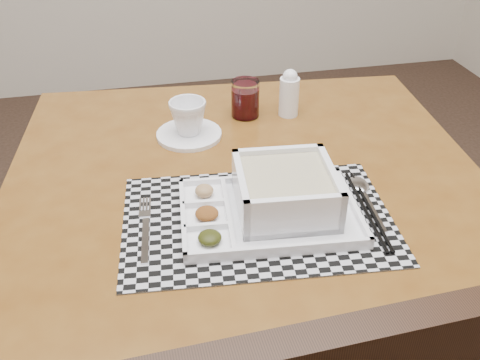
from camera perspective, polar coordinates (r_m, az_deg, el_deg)
name	(u,v)px	position (r m, az deg, el deg)	size (l,w,h in m)	color
dining_table	(248,213)	(1.12, 0.82, -3.54)	(1.06, 1.06, 0.73)	#5D3310
placemat	(258,219)	(0.98, 1.90, -4.20)	(0.49, 0.32, 0.00)	#B7B6BE
serving_tray	(279,198)	(0.97, 4.18, -1.98)	(0.34, 0.25, 0.09)	white
fork	(144,227)	(0.97, -10.17, -4.94)	(0.03, 0.19, 0.00)	silver
spoon	(361,188)	(1.08, 12.79, -0.83)	(0.04, 0.18, 0.01)	silver
chopsticks	(368,209)	(1.02, 13.46, -3.07)	(0.04, 0.24, 0.01)	black
saucer	(189,134)	(1.24, -5.45, 4.86)	(0.15, 0.15, 0.01)	white
cup	(188,117)	(1.22, -5.56, 6.68)	(0.08, 0.08, 0.08)	white
juice_glass	(245,100)	(1.31, 0.56, 8.52)	(0.07, 0.07, 0.09)	white
creamer_bottle	(289,93)	(1.31, 5.27, 9.19)	(0.05, 0.05, 0.12)	white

